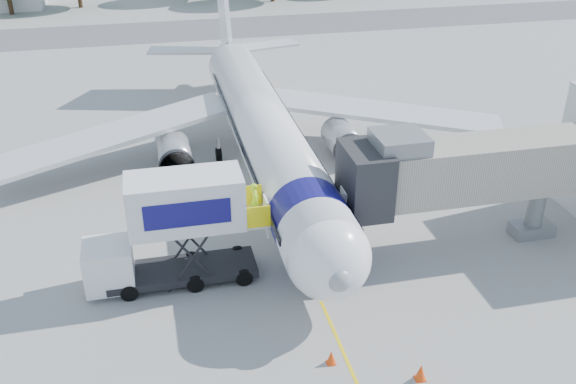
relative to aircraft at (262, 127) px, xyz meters
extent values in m
plane|color=#989895|center=(0.00, -4.12, -2.95)|extent=(160.00, 160.00, 0.00)
cube|color=yellow|center=(0.00, -4.12, -2.94)|extent=(0.15, 70.00, 0.01)
cube|color=#59595B|center=(0.00, 37.88, -2.94)|extent=(120.00, 10.00, 0.01)
cylinder|color=white|center=(0.00, -1.12, 0.05)|extent=(3.70, 28.00, 3.70)
sphere|color=white|center=(0.00, -15.12, 0.05)|extent=(3.70, 3.70, 3.70)
sphere|color=gray|center=(0.00, -16.67, 0.05)|extent=(1.10, 1.10, 1.10)
cone|color=white|center=(0.00, 15.88, 0.05)|extent=(3.70, 6.00, 3.70)
cube|color=white|center=(0.00, 16.88, 4.25)|extent=(0.35, 7.26, 8.29)
cube|color=silver|center=(9.00, 2.38, -0.65)|extent=(16.17, 9.32, 1.42)
cube|color=silver|center=(-9.00, 2.38, -0.65)|extent=(16.17, 9.32, 1.42)
cylinder|color=#999BA0|center=(5.50, 0.38, -1.65)|extent=(2.10, 3.60, 2.10)
cylinder|color=#999BA0|center=(-5.50, 0.38, -1.65)|extent=(2.10, 3.60, 2.10)
cube|color=black|center=(0.00, -15.42, 0.50)|extent=(2.60, 1.39, 0.81)
cylinder|color=#100D5D|center=(0.00, -12.12, 0.05)|extent=(3.73, 2.00, 3.73)
cylinder|color=silver|center=(0.00, -13.62, -2.20)|extent=(0.16, 0.16, 1.50)
cylinder|color=black|center=(0.00, -13.62, -2.63)|extent=(0.25, 0.64, 0.64)
cylinder|color=black|center=(2.60, 1.88, -2.50)|extent=(0.35, 0.90, 0.90)
cylinder|color=black|center=(-2.60, 1.88, -2.50)|extent=(0.35, 0.90, 0.90)
cube|color=#A9A391|center=(9.00, -11.12, 1.45)|extent=(13.60, 2.60, 2.80)
cube|color=black|center=(2.90, -11.12, 1.45)|extent=(2.00, 3.20, 3.20)
cube|color=slate|center=(4.50, -11.12, 3.25)|extent=(2.40, 2.40, 0.80)
cylinder|color=slate|center=(12.50, -11.12, -1.45)|extent=(0.90, 0.90, 3.00)
cube|color=slate|center=(12.50, -11.12, -2.60)|extent=(2.20, 1.20, 0.70)
cylinder|color=black|center=(11.60, -11.12, -2.60)|extent=(0.30, 0.70, 0.70)
cylinder|color=black|center=(13.40, -11.12, -2.60)|extent=(0.30, 0.70, 0.70)
cube|color=black|center=(-6.00, -11.12, -2.40)|extent=(7.00, 2.30, 0.35)
cube|color=silver|center=(-9.30, -11.12, -1.60)|extent=(2.20, 2.20, 2.10)
cube|color=black|center=(-9.30, -11.12, -1.15)|extent=(1.90, 2.10, 0.70)
cube|color=silver|center=(-5.60, -11.12, 1.30)|extent=(5.20, 2.40, 2.50)
cube|color=#100D5D|center=(-5.60, -12.34, 1.30)|extent=(3.80, 0.04, 1.20)
cube|color=silver|center=(-2.45, -11.12, 0.10)|extent=(1.10, 2.20, 0.10)
cube|color=#FFE90D|center=(-2.45, -12.17, 0.65)|extent=(1.10, 0.06, 1.10)
cube|color=#FFE90D|center=(-2.45, -10.07, 0.65)|extent=(1.10, 0.06, 1.10)
cylinder|color=black|center=(-3.20, -12.17, -2.55)|extent=(0.80, 0.25, 0.80)
cylinder|color=black|center=(-3.20, -10.07, -2.55)|extent=(0.80, 0.25, 0.80)
cylinder|color=black|center=(-8.50, -12.17, -2.55)|extent=(0.80, 0.25, 0.80)
cylinder|color=black|center=(-8.50, -10.07, -2.55)|extent=(0.80, 0.25, 0.80)
imported|color=#A2E217|center=(-2.41, -11.12, 1.00)|extent=(0.43, 0.63, 1.69)
cube|color=silver|center=(-0.95, -19.93, -2.17)|extent=(4.03, 2.30, 1.55)
cube|color=#100D5D|center=(-0.95, -19.93, -1.67)|extent=(2.36, 2.06, 0.39)
cylinder|color=black|center=(-2.56, -19.28, -2.56)|extent=(0.80, 0.34, 0.78)
cylinder|color=black|center=(0.53, -19.03, -2.56)|extent=(0.80, 0.34, 0.78)
cone|color=#F5440C|center=(-0.67, -18.16, -2.63)|extent=(0.40, 0.40, 0.63)
cube|color=#F5440C|center=(-0.67, -18.16, -2.93)|extent=(0.36, 0.36, 0.04)
cone|color=#F5440C|center=(2.47, -19.77, -2.59)|extent=(0.45, 0.45, 0.71)
cube|color=#F5440C|center=(2.47, -19.77, -2.93)|extent=(0.41, 0.41, 0.04)
cylinder|color=#382314|center=(-22.56, 50.99, -1.48)|extent=(0.56, 0.56, 2.94)
camera|label=1|loc=(-6.67, -36.81, 15.23)|focal=40.00mm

